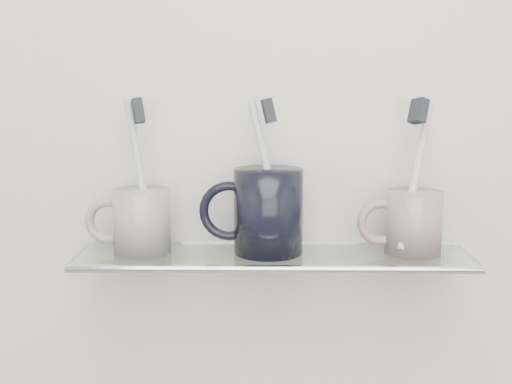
{
  "coord_description": "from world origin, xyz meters",
  "views": [
    {
      "loc": [
        -0.01,
        0.24,
        1.32
      ],
      "look_at": [
        -0.02,
        1.04,
        1.18
      ],
      "focal_mm": 45.0,
      "sensor_mm": 36.0,
      "label": 1
    }
  ],
  "objects_px": {
    "mug_center": "(268,211)",
    "mug_right": "(414,222)",
    "shelf_glass": "(273,256)",
    "mug_left": "(142,221)"
  },
  "relations": [
    {
      "from": "shelf_glass",
      "to": "mug_right",
      "type": "height_order",
      "value": "mug_right"
    },
    {
      "from": "mug_center",
      "to": "mug_right",
      "type": "relative_size",
      "value": 1.35
    },
    {
      "from": "mug_center",
      "to": "shelf_glass",
      "type": "bearing_deg",
      "value": -59.07
    },
    {
      "from": "mug_left",
      "to": "mug_right",
      "type": "relative_size",
      "value": 1.02
    },
    {
      "from": "shelf_glass",
      "to": "mug_center",
      "type": "height_order",
      "value": "mug_center"
    },
    {
      "from": "mug_left",
      "to": "mug_right",
      "type": "xyz_separation_m",
      "value": [
        0.35,
        0.0,
        -0.0
      ]
    },
    {
      "from": "mug_left",
      "to": "mug_right",
      "type": "distance_m",
      "value": 0.35
    },
    {
      "from": "mug_left",
      "to": "mug_center",
      "type": "height_order",
      "value": "mug_center"
    },
    {
      "from": "shelf_glass",
      "to": "mug_center",
      "type": "bearing_deg",
      "value": 142.17
    },
    {
      "from": "mug_right",
      "to": "shelf_glass",
      "type": "bearing_deg",
      "value": -164.79
    }
  ]
}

